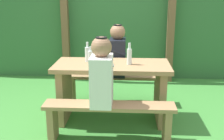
{
  "coord_description": "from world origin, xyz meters",
  "views": [
    {
      "loc": [
        0.19,
        -3.27,
        1.58
      ],
      "look_at": [
        0.0,
        0.0,
        0.66
      ],
      "focal_mm": 44.66,
      "sensor_mm": 36.0,
      "label": 1
    }
  ],
  "objects": [
    {
      "name": "bottle_center",
      "position": [
        -0.31,
        0.09,
        0.83
      ],
      "size": [
        0.06,
        0.06,
        0.25
      ],
      "color": "silver",
      "rests_on": "picnic_table"
    },
    {
      "name": "bottle_left",
      "position": [
        0.21,
        -0.02,
        0.84
      ],
      "size": [
        0.06,
        0.06,
        0.26
      ],
      "color": "silver",
      "rests_on": "picnic_table"
    },
    {
      "name": "pergola_post_right",
      "position": [
        0.93,
        1.65,
        0.96
      ],
      "size": [
        0.12,
        0.12,
        1.92
      ],
      "primitive_type": "cube",
      "color": "brown",
      "rests_on": "ground_plane"
    },
    {
      "name": "bottle_right",
      "position": [
        -0.26,
        -0.01,
        0.82
      ],
      "size": [
        0.07,
        0.07,
        0.21
      ],
      "color": "silver",
      "rests_on": "picnic_table"
    },
    {
      "name": "bench_near",
      "position": [
        0.0,
        -0.54,
        0.31
      ],
      "size": [
        1.4,
        0.24,
        0.43
      ],
      "color": "#9E7A51",
      "rests_on": "ground_plane"
    },
    {
      "name": "hedge_backdrop",
      "position": [
        0.0,
        2.34,
        1.14
      ],
      "size": [
        6.4,
        1.05,
        2.28
      ],
      "primitive_type": "cube",
      "color": "#336836",
      "rests_on": "ground_plane"
    },
    {
      "name": "drinking_glass",
      "position": [
        -0.2,
        0.08,
        0.78
      ],
      "size": [
        0.07,
        0.07,
        0.09
      ],
      "primitive_type": "cylinder",
      "color": "silver",
      "rests_on": "picnic_table"
    },
    {
      "name": "picnic_table",
      "position": [
        0.0,
        0.0,
        0.5
      ],
      "size": [
        1.4,
        0.64,
        0.74
      ],
      "color": "#9E7A51",
      "rests_on": "ground_plane"
    },
    {
      "name": "pergola_post_left",
      "position": [
        -0.93,
        1.65,
        0.96
      ],
      "size": [
        0.12,
        0.12,
        1.92
      ],
      "primitive_type": "cube",
      "color": "brown",
      "rests_on": "ground_plane"
    },
    {
      "name": "ground_plane",
      "position": [
        0.0,
        0.0,
        0.0
      ],
      "size": [
        12.0,
        12.0,
        0.0
      ],
      "primitive_type": "plane",
      "color": "#3D8837"
    },
    {
      "name": "cell_phone",
      "position": [
        -0.15,
        -0.08,
        0.74
      ],
      "size": [
        0.1,
        0.15,
        0.01
      ],
      "primitive_type": "cube",
      "rotation": [
        0.0,
        0.0,
        0.2
      ],
      "color": "silver",
      "rests_on": "picnic_table"
    },
    {
      "name": "bench_far",
      "position": [
        0.0,
        0.54,
        0.31
      ],
      "size": [
        1.4,
        0.24,
        0.43
      ],
      "color": "#9E7A51",
      "rests_on": "ground_plane"
    },
    {
      "name": "person_white_shirt",
      "position": [
        -0.08,
        -0.53,
        0.76
      ],
      "size": [
        0.25,
        0.35,
        0.72
      ],
      "color": "white",
      "rests_on": "bench_near"
    },
    {
      "name": "person_black_coat",
      "position": [
        0.05,
        0.53,
        0.76
      ],
      "size": [
        0.25,
        0.35,
        0.72
      ],
      "color": "black",
      "rests_on": "bench_far"
    }
  ]
}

